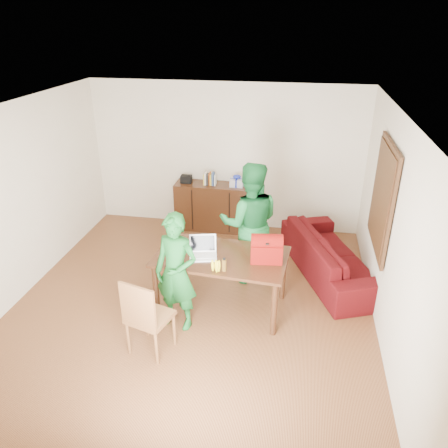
% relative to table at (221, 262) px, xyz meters
% --- Properties ---
extents(room, '(5.20, 5.70, 2.90)m').
position_rel_table_xyz_m(room, '(-0.40, 0.05, 0.59)').
color(room, '#432010').
rests_on(room, ground).
extents(table, '(1.82, 1.12, 0.82)m').
position_rel_table_xyz_m(table, '(0.00, 0.00, 0.00)').
color(table, black).
rests_on(table, ground).
extents(chair, '(0.58, 0.56, 1.03)m').
position_rel_table_xyz_m(chair, '(-0.68, -1.02, -0.41)').
color(chair, brown).
rests_on(chair, ground).
extents(person_near, '(0.65, 0.50, 1.59)m').
position_rel_table_xyz_m(person_near, '(-0.49, -0.48, 0.08)').
color(person_near, '#12541D').
rests_on(person_near, ground).
extents(person_far, '(1.01, 0.84, 1.87)m').
position_rel_table_xyz_m(person_far, '(0.28, 0.82, 0.22)').
color(person_far, '#16662D').
rests_on(person_far, ground).
extents(laptop, '(0.40, 0.32, 0.25)m').
position_rel_table_xyz_m(laptop, '(-0.23, -0.09, 0.15)').
color(laptop, white).
rests_on(laptop, table).
extents(bananas, '(0.18, 0.13, 0.06)m').
position_rel_table_xyz_m(bananas, '(0.00, -0.40, 0.14)').
color(bananas, yellow).
rests_on(bananas, table).
extents(bottle, '(0.07, 0.07, 0.18)m').
position_rel_table_xyz_m(bottle, '(0.10, -0.37, 0.20)').
color(bottle, brown).
rests_on(bottle, table).
extents(red_bag, '(0.43, 0.28, 0.30)m').
position_rel_table_xyz_m(red_bag, '(0.60, -0.03, 0.26)').
color(red_bag, maroon).
rests_on(red_bag, table).
extents(sofa, '(1.68, 2.45, 0.67)m').
position_rel_table_xyz_m(sofa, '(1.54, 1.15, -0.38)').
color(sofa, '#3D0C08').
rests_on(sofa, ground).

